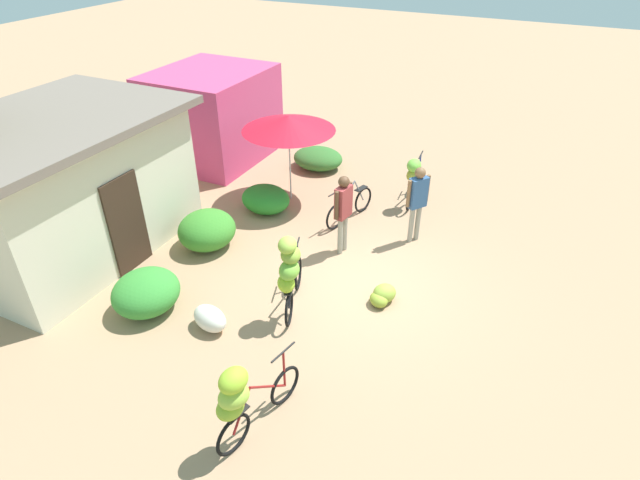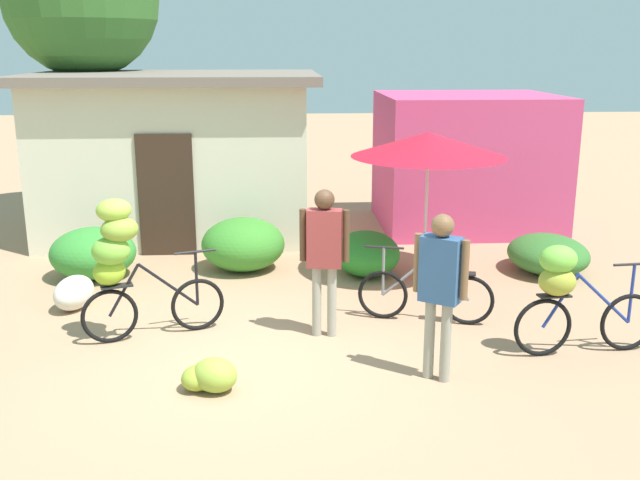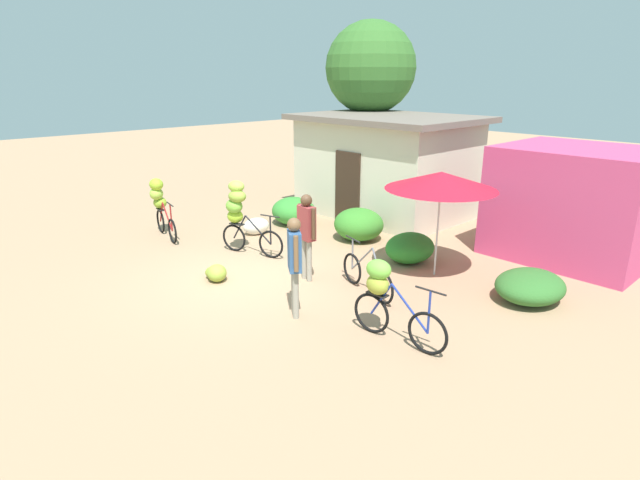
{
  "view_description": "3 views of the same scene",
  "coord_description": "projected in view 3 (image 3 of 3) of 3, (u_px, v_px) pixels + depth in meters",
  "views": [
    {
      "loc": [
        -7.73,
        -2.91,
        6.29
      ],
      "look_at": [
        -0.02,
        0.79,
        0.75
      ],
      "focal_mm": 29.15,
      "sensor_mm": 36.0,
      "label": 1
    },
    {
      "loc": [
        0.29,
        -7.41,
        3.36
      ],
      "look_at": [
        0.8,
        0.84,
        1.14
      ],
      "focal_mm": 40.76,
      "sensor_mm": 36.0,
      "label": 2
    },
    {
      "loc": [
        8.05,
        -5.76,
        3.98
      ],
      "look_at": [
        0.84,
        1.04,
        0.77
      ],
      "focal_mm": 28.61,
      "sensor_mm": 36.0,
      "label": 3
    }
  ],
  "objects": [
    {
      "name": "ground_plane",
      "position": [
        256.0,
        277.0,
        10.56
      ],
      "size": [
        60.0,
        60.0,
        0.0
      ],
      "primitive_type": "plane",
      "color": "tan"
    },
    {
      "name": "person_vendor",
      "position": [
        295.0,
        257.0,
        8.52
      ],
      "size": [
        0.49,
        0.39,
        1.76
      ],
      "color": "gray",
      "rests_on": "ground"
    },
    {
      "name": "shop_pink",
      "position": [
        576.0,
        203.0,
        11.45
      ],
      "size": [
        3.2,
        2.8,
        2.48
      ],
      "primitive_type": "cube",
      "color": "#CA4172",
      "rests_on": "ground"
    },
    {
      "name": "person_bystander",
      "position": [
        307.0,
        228.0,
        10.08
      ],
      "size": [
        0.57,
        0.26,
        1.78
      ],
      "color": "gray",
      "rests_on": "ground"
    },
    {
      "name": "building_low",
      "position": [
        386.0,
        165.0,
        15.0
      ],
      "size": [
        5.08,
        3.71,
        2.89
      ],
      "color": "beige",
      "rests_on": "ground"
    },
    {
      "name": "hedge_bush_mid",
      "position": [
        410.0,
        248.0,
        11.31
      ],
      "size": [
        1.0,
        1.2,
        0.66
      ],
      "primitive_type": "ellipsoid",
      "color": "#277D28",
      "rests_on": "ground"
    },
    {
      "name": "tree_behind_building",
      "position": [
        371.0,
        69.0,
        16.27
      ],
      "size": [
        2.9,
        2.9,
        5.65
      ],
      "color": "brown",
      "rests_on": "ground"
    },
    {
      "name": "bicycle_center_loaded",
      "position": [
        367.0,
        276.0,
        9.67
      ],
      "size": [
        1.65,
        0.49,
        0.97
      ],
      "color": "black",
      "rests_on": "ground"
    },
    {
      "name": "market_umbrella",
      "position": [
        441.0,
        181.0,
        10.06
      ],
      "size": [
        2.23,
        2.23,
        2.17
      ],
      "color": "beige",
      "rests_on": "ground"
    },
    {
      "name": "bicycle_by_shop",
      "position": [
        386.0,
        293.0,
        7.88
      ],
      "size": [
        1.7,
        0.38,
        1.28
      ],
      "color": "black",
      "rests_on": "ground"
    },
    {
      "name": "hedge_bush_by_door",
      "position": [
        530.0,
        286.0,
        9.36
      ],
      "size": [
        1.2,
        1.41,
        0.57
      ],
      "primitive_type": "ellipsoid",
      "color": "#336B2B",
      "rests_on": "ground"
    },
    {
      "name": "bicycle_leftmost",
      "position": [
        160.0,
        201.0,
        13.1
      ],
      "size": [
        1.66,
        0.52,
        1.47
      ],
      "color": "black",
      "rests_on": "ground"
    },
    {
      "name": "hedge_bush_front_right",
      "position": [
        359.0,
        224.0,
        12.8
      ],
      "size": [
        1.28,
        1.21,
        0.81
      ],
      "primitive_type": "ellipsoid",
      "color": "#39832A",
      "rests_on": "ground"
    },
    {
      "name": "hedge_bush_front_left",
      "position": [
        294.0,
        211.0,
        14.17
      ],
      "size": [
        1.26,
        1.19,
        0.76
      ],
      "primitive_type": "ellipsoid",
      "color": "#368A32",
      "rests_on": "ground"
    },
    {
      "name": "banana_pile_on_ground",
      "position": [
        216.0,
        273.0,
        10.34
      ],
      "size": [
        0.71,
        0.58,
        0.35
      ],
      "color": "#91A732",
      "rests_on": "ground"
    },
    {
      "name": "produce_sack",
      "position": [
        256.0,
        226.0,
        13.31
      ],
      "size": [
        0.6,
        0.79,
        0.44
      ],
      "primitive_type": "ellipsoid",
      "rotation": [
        0.0,
        0.0,
        1.31
      ],
      "color": "silver",
      "rests_on": "ground"
    },
    {
      "name": "bicycle_near_pile",
      "position": [
        239.0,
        211.0,
        11.7
      ],
      "size": [
        1.61,
        0.68,
        1.7
      ],
      "color": "black",
      "rests_on": "ground"
    }
  ]
}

